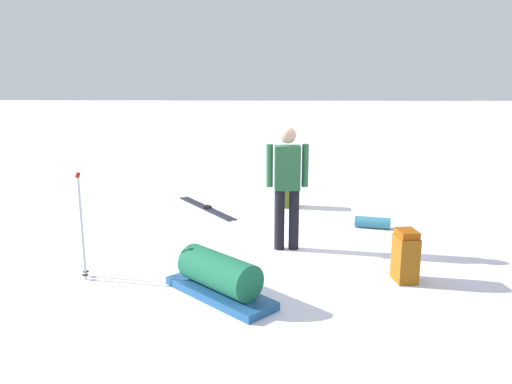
{
  "coord_description": "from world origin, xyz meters",
  "views": [
    {
      "loc": [
        -7.27,
        -0.18,
        2.38
      ],
      "look_at": [
        0.0,
        0.0,
        0.7
      ],
      "focal_mm": 35.92,
      "sensor_mm": 36.0,
      "label": 1
    }
  ],
  "objects_px": {
    "ski_pair_near": "(206,208)",
    "backpack_bright": "(289,191)",
    "ski_poles_planted_near": "(81,221)",
    "sleeping_mat_rolled": "(373,223)",
    "skier_standing": "(287,182)",
    "backpack_large_dark": "(406,256)",
    "gear_sled": "(219,277)"
  },
  "relations": [
    {
      "from": "backpack_large_dark",
      "to": "ski_pair_near",
      "type": "bearing_deg",
      "value": 40.09
    },
    {
      "from": "ski_pair_near",
      "to": "backpack_bright",
      "type": "xyz_separation_m",
      "value": [
        0.17,
        -1.51,
        0.29
      ]
    },
    {
      "from": "backpack_bright",
      "to": "sleeping_mat_rolled",
      "type": "bearing_deg",
      "value": -135.54
    },
    {
      "from": "skier_standing",
      "to": "backpack_large_dark",
      "type": "relative_size",
      "value": 2.72
    },
    {
      "from": "backpack_bright",
      "to": "gear_sled",
      "type": "relative_size",
      "value": 0.47
    },
    {
      "from": "skier_standing",
      "to": "ski_poles_planted_near",
      "type": "distance_m",
      "value": 2.69
    },
    {
      "from": "skier_standing",
      "to": "ski_poles_planted_near",
      "type": "bearing_deg",
      "value": 114.52
    },
    {
      "from": "backpack_bright",
      "to": "ski_poles_planted_near",
      "type": "bearing_deg",
      "value": 143.35
    },
    {
      "from": "skier_standing",
      "to": "backpack_bright",
      "type": "height_order",
      "value": "skier_standing"
    },
    {
      "from": "ski_pair_near",
      "to": "sleeping_mat_rolled",
      "type": "xyz_separation_m",
      "value": [
        -1.13,
        -2.78,
        0.08
      ]
    },
    {
      "from": "backpack_bright",
      "to": "skier_standing",
      "type": "bearing_deg",
      "value": 177.01
    },
    {
      "from": "backpack_bright",
      "to": "sleeping_mat_rolled",
      "type": "relative_size",
      "value": 1.11
    },
    {
      "from": "backpack_large_dark",
      "to": "backpack_bright",
      "type": "distance_m",
      "value": 3.64
    },
    {
      "from": "backpack_bright",
      "to": "ski_poles_planted_near",
      "type": "relative_size",
      "value": 0.48
    },
    {
      "from": "backpack_bright",
      "to": "gear_sled",
      "type": "height_order",
      "value": "backpack_bright"
    },
    {
      "from": "backpack_large_dark",
      "to": "backpack_bright",
      "type": "height_order",
      "value": "backpack_large_dark"
    },
    {
      "from": "backpack_large_dark",
      "to": "ski_poles_planted_near",
      "type": "xyz_separation_m",
      "value": [
        -0.01,
        3.79,
        0.41
      ]
    },
    {
      "from": "gear_sled",
      "to": "skier_standing",
      "type": "bearing_deg",
      "value": -26.09
    },
    {
      "from": "ski_poles_planted_near",
      "to": "sleeping_mat_rolled",
      "type": "height_order",
      "value": "ski_poles_planted_near"
    },
    {
      "from": "skier_standing",
      "to": "backpack_large_dark",
      "type": "distance_m",
      "value": 1.86
    },
    {
      "from": "skier_standing",
      "to": "backpack_bright",
      "type": "distance_m",
      "value": 2.42
    },
    {
      "from": "skier_standing",
      "to": "ski_pair_near",
      "type": "bearing_deg",
      "value": 32.73
    },
    {
      "from": "backpack_large_dark",
      "to": "sleeping_mat_rolled",
      "type": "distance_m",
      "value": 2.13
    },
    {
      "from": "ski_pair_near",
      "to": "backpack_bright",
      "type": "relative_size",
      "value": 2.76
    },
    {
      "from": "ski_poles_planted_near",
      "to": "gear_sled",
      "type": "relative_size",
      "value": 0.97
    },
    {
      "from": "ski_poles_planted_near",
      "to": "backpack_bright",
      "type": "bearing_deg",
      "value": -36.65
    },
    {
      "from": "gear_sled",
      "to": "backpack_bright",
      "type": "bearing_deg",
      "value": -12.97
    },
    {
      "from": "ski_poles_planted_near",
      "to": "backpack_large_dark",
      "type": "bearing_deg",
      "value": -89.81
    },
    {
      "from": "backpack_large_dark",
      "to": "sleeping_mat_rolled",
      "type": "height_order",
      "value": "backpack_large_dark"
    },
    {
      "from": "ski_pair_near",
      "to": "backpack_large_dark",
      "type": "relative_size",
      "value": 2.7
    },
    {
      "from": "ski_poles_planted_near",
      "to": "skier_standing",
      "type": "bearing_deg",
      "value": -65.48
    },
    {
      "from": "ski_pair_near",
      "to": "ski_poles_planted_near",
      "type": "height_order",
      "value": "ski_poles_planted_near"
    }
  ]
}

